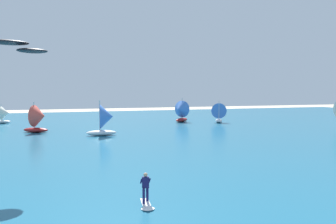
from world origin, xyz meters
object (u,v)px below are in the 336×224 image
Objects in this scene: kite at (7,46)px; sailboat_trailing at (106,119)px; kitesurfer at (146,193)px; sailboat_outermost at (5,115)px; sailboat_leading at (180,111)px; sailboat_anchored_offshore at (219,112)px; sailboat_far_right at (39,118)px.

sailboat_trailing is (8.96, 19.62, -6.82)m from kite.
kite reaches higher than kitesurfer.
kite is 22.63m from sailboat_trailing.
sailboat_outermost is 31.86m from sailboat_leading.
kite reaches higher than sailboat_anchored_offshore.
sailboat_outermost is 0.79× the size of sailboat_far_right.
sailboat_leading reaches higher than kitesurfer.
sailboat_outermost is at bearing 166.38° from sailboat_leading.
kitesurfer is at bearing -77.92° from sailboat_far_right.
sailboat_anchored_offshore is (31.39, 31.34, -7.15)m from kite.
sailboat_trailing reaches higher than sailboat_anchored_offshore.
sailboat_leading is at bearing 159.27° from sailboat_anchored_offshore.
kite is 1.17× the size of sailboat_trailing.
sailboat_trailing is at bearing 65.46° from kite.
kite is at bearing -135.04° from sailboat_anchored_offshore.
sailboat_leading reaches higher than sailboat_far_right.
kite is 42.50m from sailboat_outermost.
kite is at bearing -90.83° from sailboat_far_right.
sailboat_outermost reaches higher than kitesurfer.
sailboat_trailing is at bearing -55.01° from sailboat_outermost.
kite reaches higher than sailboat_far_right.
sailboat_far_right is at bearing 144.78° from sailboat_trailing.
kitesurfer is 0.46× the size of sailboat_far_right.
sailboat_far_right is at bearing -67.05° from sailboat_outermost.
sailboat_anchored_offshore is (23.86, 39.08, 1.22)m from kitesurfer.
kite is (-7.53, 7.74, 8.37)m from kitesurfer.
sailboat_trailing is at bearing -137.81° from sailboat_leading.
sailboat_leading is 0.95× the size of sailboat_trailing.
sailboat_far_right is at bearing -161.38° from sailboat_leading.
kitesurfer is at bearing -121.41° from sailboat_anchored_offshore.
sailboat_trailing is at bearing 87.00° from kitesurfer.
sailboat_outermost is 0.73× the size of sailboat_trailing.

